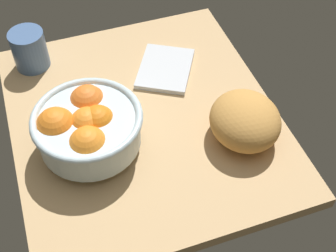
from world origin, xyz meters
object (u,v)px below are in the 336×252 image
(fruit_bowl, at_px, (86,127))
(mug, at_px, (29,49))
(napkin_folded, at_px, (165,69))
(bread_loaf, at_px, (245,120))

(fruit_bowl, distance_m, mug, 0.32)
(fruit_bowl, distance_m, napkin_folded, 0.30)
(bread_loaf, bearing_deg, fruit_bowl, -103.51)
(fruit_bowl, bearing_deg, bread_loaf, 76.49)
(fruit_bowl, relative_size, napkin_folded, 1.45)
(napkin_folded, bearing_deg, mug, -113.33)
(bread_loaf, height_order, mug, same)
(bread_loaf, distance_m, napkin_folded, 0.28)
(bread_loaf, bearing_deg, napkin_folded, -159.83)
(bread_loaf, relative_size, napkin_folded, 1.04)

